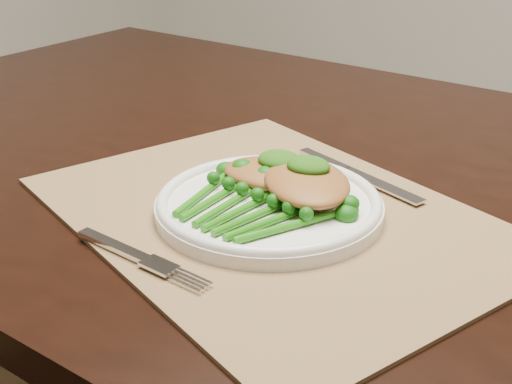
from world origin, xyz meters
The scene contains 9 objects.
placemat centered at (-0.13, -0.07, 0.75)m, with size 0.50×0.37×0.00m, color olive.
dinner_plate centered at (-0.13, -0.07, 0.77)m, with size 0.24×0.24×0.02m.
knife centered at (-0.11, 0.08, 0.76)m, with size 0.19×0.08×0.01m.
fork centered at (-0.17, -0.22, 0.76)m, with size 0.17×0.03×0.01m.
chicken_fillet_left centered at (-0.15, -0.03, 0.78)m, with size 0.12×0.08×0.02m, color #98602C.
chicken_fillet_right centered at (-0.10, -0.04, 0.79)m, with size 0.13×0.09×0.03m, color #98602C.
pesto_dollop_left centered at (-0.15, -0.02, 0.79)m, with size 0.05×0.04×0.02m, color #164309.
pesto_dollop_right centered at (-0.11, -0.03, 0.80)m, with size 0.05×0.04×0.02m, color #164309.
broccolini_bundle centered at (-0.14, -0.10, 0.77)m, with size 0.17×0.18×0.04m.
Camera 1 is at (0.22, -0.65, 1.09)m, focal length 50.00 mm.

